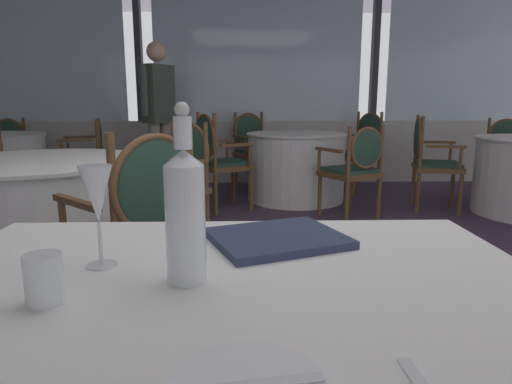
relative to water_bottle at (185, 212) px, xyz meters
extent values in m
plane|color=#47384C|center=(0.31, 1.07, -0.90)|extent=(14.97, 14.97, 0.00)
cube|color=beige|center=(0.31, 5.39, -0.48)|extent=(10.10, 0.12, 0.85)
cube|color=silver|center=(-2.86, 5.41, 0.77)|extent=(2.79, 0.02, 1.65)
cube|color=silver|center=(0.31, 5.41, 0.77)|extent=(2.79, 0.02, 1.65)
cube|color=#333338|center=(-1.27, 5.39, 0.77)|extent=(0.08, 0.14, 1.65)
cube|color=silver|center=(3.48, 5.41, 0.77)|extent=(2.79, 0.02, 1.65)
cube|color=#333338|center=(1.89, 5.39, 0.77)|extent=(0.08, 0.14, 1.65)
cube|color=white|center=(0.08, -0.09, -0.15)|extent=(1.28, 1.06, 0.02)
cylinder|color=white|center=(0.00, 0.00, -0.02)|extent=(0.08, 0.08, 0.23)
cone|color=white|center=(0.00, 0.00, 0.10)|extent=(0.08, 0.08, 0.03)
cylinder|color=white|center=(0.00, 0.00, 0.15)|extent=(0.03, 0.03, 0.06)
sphere|color=silver|center=(0.00, 0.00, 0.19)|extent=(0.03, 0.03, 0.03)
cylinder|color=white|center=(-0.19, 0.08, -0.14)|extent=(0.06, 0.06, 0.00)
cylinder|color=white|center=(-0.19, 0.08, -0.09)|extent=(0.01, 0.01, 0.09)
cone|color=white|center=(-0.19, 0.08, 0.02)|extent=(0.07, 0.07, 0.12)
cylinder|color=white|center=(-0.24, -0.09, -0.10)|extent=(0.07, 0.07, 0.09)
cube|color=#2D3856|center=(0.19, 0.24, -0.13)|extent=(0.38, 0.35, 0.02)
cylinder|color=white|center=(-1.14, 1.91, -0.15)|extent=(1.31, 1.31, 0.02)
cylinder|color=white|center=(-1.14, 1.91, -0.53)|extent=(1.27, 1.27, 0.74)
cube|color=brown|center=(-0.42, 1.23, -0.46)|extent=(0.65, 0.65, 0.05)
cube|color=#284738|center=(-0.42, 1.23, -0.42)|extent=(0.60, 0.60, 0.04)
cylinder|color=brown|center=(-0.70, 1.22, -0.70)|extent=(0.04, 0.04, 0.41)
cylinder|color=brown|center=(-0.43, 1.51, -0.70)|extent=(0.04, 0.04, 0.41)
cylinder|color=brown|center=(-0.41, 0.94, -0.70)|extent=(0.04, 0.04, 0.41)
cylinder|color=brown|center=(-0.14, 1.23, -0.70)|extent=(0.04, 0.04, 0.41)
cylinder|color=brown|center=(-0.41, 0.94, -0.18)|extent=(0.04, 0.04, 0.53)
cylinder|color=brown|center=(-0.14, 1.23, -0.18)|extent=(0.04, 0.04, 0.53)
ellipsoid|color=#284738|center=(-0.27, 1.08, -0.15)|extent=(0.30, 0.32, 0.44)
torus|color=brown|center=(-0.27, 1.08, -0.15)|extent=(0.33, 0.35, 0.45)
cube|color=brown|center=(-0.61, 1.06, -0.22)|extent=(0.29, 0.28, 0.03)
cylinder|color=brown|center=(-0.71, 1.15, -0.33)|extent=(0.03, 0.03, 0.22)
cube|color=brown|center=(-0.26, 1.42, -0.22)|extent=(0.29, 0.28, 0.03)
cylinder|color=brown|center=(-0.37, 1.52, -0.33)|extent=(0.03, 0.03, 0.22)
cube|color=brown|center=(-0.46, 2.63, -0.48)|extent=(0.65, 0.65, 0.05)
cube|color=#284738|center=(-0.46, 2.63, -0.44)|extent=(0.60, 0.60, 0.04)
cylinder|color=brown|center=(-0.46, 2.35, -0.71)|extent=(0.04, 0.04, 0.40)
cylinder|color=brown|center=(-0.75, 2.62, -0.71)|extent=(0.04, 0.04, 0.40)
cylinder|color=brown|center=(-0.18, 2.64, -0.71)|extent=(0.04, 0.04, 0.40)
cylinder|color=brown|center=(-0.47, 2.91, -0.71)|extent=(0.04, 0.04, 0.40)
cylinder|color=brown|center=(-0.18, 2.64, -0.20)|extent=(0.04, 0.04, 0.51)
cylinder|color=brown|center=(-0.47, 2.91, -0.20)|extent=(0.04, 0.04, 0.51)
ellipsoid|color=#284738|center=(-0.32, 2.79, -0.18)|extent=(0.32, 0.30, 0.43)
torus|color=brown|center=(-0.32, 2.79, -0.18)|extent=(0.34, 0.32, 0.44)
cube|color=brown|center=(-0.30, 2.44, -0.24)|extent=(0.28, 0.29, 0.03)
cylinder|color=brown|center=(-0.39, 2.34, -0.35)|extent=(0.03, 0.03, 0.22)
cube|color=brown|center=(-0.66, 2.79, -0.24)|extent=(0.28, 0.29, 0.03)
cylinder|color=brown|center=(-0.76, 2.68, -0.35)|extent=(0.03, 0.03, 0.22)
cylinder|color=brown|center=(-1.58, 2.60, -0.70)|extent=(0.04, 0.04, 0.41)
cylinder|color=brown|center=(-1.88, 2.87, -0.70)|extent=(0.04, 0.04, 0.41)
cylinder|color=brown|center=(-1.88, 2.87, -0.18)|extent=(0.04, 0.04, 0.53)
cube|color=brown|center=(-1.68, 2.76, -0.22)|extent=(0.29, 0.28, 0.03)
cylinder|color=brown|center=(-1.58, 2.66, -0.33)|extent=(0.03, 0.03, 0.22)
cube|color=brown|center=(3.27, 4.37, -0.47)|extent=(0.56, 0.56, 0.05)
cube|color=#284738|center=(3.27, 4.37, -0.43)|extent=(0.52, 0.52, 0.04)
cylinder|color=brown|center=(3.03, 4.23, -0.70)|extent=(0.04, 0.04, 0.41)
cylinder|color=brown|center=(3.13, 4.61, -0.70)|extent=(0.04, 0.04, 0.41)
cylinder|color=brown|center=(3.13, 4.61, -0.22)|extent=(0.04, 0.04, 0.46)
ellipsoid|color=#284738|center=(3.33, 4.58, -0.19)|extent=(0.39, 0.15, 0.39)
torus|color=brown|center=(3.33, 4.58, -0.19)|extent=(0.39, 0.13, 0.40)
cube|color=brown|center=(3.03, 4.41, -0.23)|extent=(0.13, 0.37, 0.03)
cylinder|color=brown|center=(2.99, 4.28, -0.34)|extent=(0.03, 0.03, 0.22)
cube|color=brown|center=(2.12, 3.68, -0.47)|extent=(0.56, 0.56, 0.05)
cube|color=#284738|center=(2.12, 3.68, -0.42)|extent=(0.52, 0.52, 0.04)
cylinder|color=brown|center=(2.36, 3.83, -0.70)|extent=(0.04, 0.04, 0.41)
cylinder|color=brown|center=(2.26, 3.44, -0.70)|extent=(0.04, 0.04, 0.41)
cylinder|color=brown|center=(1.97, 3.93, -0.70)|extent=(0.04, 0.04, 0.41)
cylinder|color=brown|center=(1.87, 3.54, -0.70)|extent=(0.04, 0.04, 0.41)
cylinder|color=brown|center=(1.97, 3.93, -0.19)|extent=(0.04, 0.04, 0.51)
cylinder|color=brown|center=(1.87, 3.54, -0.19)|extent=(0.04, 0.04, 0.51)
ellipsoid|color=#284738|center=(1.91, 3.74, -0.16)|extent=(0.15, 0.39, 0.43)
torus|color=brown|center=(1.91, 3.74, -0.16)|extent=(0.14, 0.43, 0.44)
cube|color=brown|center=(2.20, 3.92, -0.22)|extent=(0.37, 0.13, 0.03)
cylinder|color=brown|center=(2.33, 3.89, -0.33)|extent=(0.03, 0.03, 0.22)
cube|color=brown|center=(2.07, 3.44, -0.22)|extent=(0.37, 0.13, 0.03)
cylinder|color=brown|center=(2.21, 3.40, -0.33)|extent=(0.03, 0.03, 0.22)
cylinder|color=white|center=(0.71, 4.20, -0.15)|extent=(1.12, 1.12, 0.02)
cylinder|color=white|center=(0.71, 4.20, -0.53)|extent=(1.09, 1.09, 0.74)
cube|color=brown|center=(0.28, 4.99, -0.47)|extent=(0.62, 0.62, 0.05)
cube|color=#284738|center=(0.28, 4.99, -0.43)|extent=(0.57, 0.57, 0.04)
cylinder|color=brown|center=(0.55, 4.91, -0.70)|extent=(0.04, 0.04, 0.41)
cylinder|color=brown|center=(0.20, 4.72, -0.70)|extent=(0.04, 0.04, 0.41)
cylinder|color=brown|center=(0.36, 5.26, -0.70)|extent=(0.04, 0.04, 0.41)
cylinder|color=brown|center=(0.01, 5.07, -0.70)|extent=(0.04, 0.04, 0.41)
cylinder|color=brown|center=(0.36, 5.26, -0.19)|extent=(0.04, 0.04, 0.52)
cylinder|color=brown|center=(0.01, 5.07, -0.19)|extent=(0.04, 0.04, 0.52)
ellipsoid|color=#284738|center=(0.18, 5.18, -0.16)|extent=(0.37, 0.23, 0.44)
torus|color=brown|center=(0.18, 5.18, -0.16)|extent=(0.41, 0.24, 0.45)
cube|color=brown|center=(0.51, 5.09, -0.23)|extent=(0.21, 0.34, 0.03)
cylinder|color=brown|center=(0.58, 4.97, -0.34)|extent=(0.03, 0.03, 0.22)
cube|color=brown|center=(0.07, 4.85, -0.23)|extent=(0.21, 0.34, 0.03)
cylinder|color=brown|center=(0.14, 4.73, -0.34)|extent=(0.03, 0.03, 0.22)
cube|color=brown|center=(-0.08, 3.77, -0.45)|extent=(0.62, 0.62, 0.05)
cube|color=#284738|center=(-0.08, 3.77, -0.41)|extent=(0.57, 0.57, 0.04)
cylinder|color=brown|center=(0.00, 4.04, -0.69)|extent=(0.04, 0.04, 0.42)
cylinder|color=brown|center=(0.19, 3.69, -0.69)|extent=(0.04, 0.04, 0.42)
cylinder|color=brown|center=(-0.36, 3.85, -0.69)|extent=(0.04, 0.04, 0.42)
cylinder|color=brown|center=(-0.17, 3.50, -0.69)|extent=(0.04, 0.04, 0.42)
cylinder|color=brown|center=(-0.36, 3.85, -0.16)|extent=(0.04, 0.04, 0.53)
cylinder|color=brown|center=(-0.17, 3.50, -0.16)|extent=(0.04, 0.04, 0.53)
ellipsoid|color=#284738|center=(-0.27, 3.67, -0.14)|extent=(0.23, 0.37, 0.45)
torus|color=brown|center=(-0.27, 3.67, -0.14)|extent=(0.25, 0.42, 0.46)
cube|color=brown|center=(-0.19, 4.00, -0.21)|extent=(0.34, 0.21, 0.03)
cylinder|color=brown|center=(-0.06, 4.06, -0.32)|extent=(0.03, 0.03, 0.22)
cube|color=brown|center=(0.05, 3.56, -0.21)|extent=(0.34, 0.21, 0.03)
cylinder|color=brown|center=(0.18, 3.62, -0.32)|extent=(0.03, 0.03, 0.22)
cube|color=brown|center=(1.14, 3.40, -0.48)|extent=(0.62, 0.62, 0.05)
cube|color=#284738|center=(1.14, 3.40, -0.44)|extent=(0.57, 0.57, 0.04)
cylinder|color=brown|center=(0.87, 3.49, -0.70)|extent=(0.04, 0.04, 0.40)
cylinder|color=brown|center=(1.22, 3.68, -0.70)|extent=(0.04, 0.04, 0.40)
cylinder|color=brown|center=(1.06, 3.13, -0.70)|extent=(0.04, 0.04, 0.40)
cylinder|color=brown|center=(1.41, 3.32, -0.70)|extent=(0.04, 0.04, 0.40)
cylinder|color=brown|center=(1.06, 3.13, -0.23)|extent=(0.04, 0.04, 0.45)
cylinder|color=brown|center=(1.41, 3.32, -0.23)|extent=(0.04, 0.04, 0.45)
ellipsoid|color=#284738|center=(1.24, 3.22, -0.21)|extent=(0.37, 0.23, 0.37)
torus|color=brown|center=(1.24, 3.22, -0.21)|extent=(0.36, 0.21, 0.39)
cube|color=brown|center=(0.91, 3.30, -0.23)|extent=(0.21, 0.34, 0.03)
cylinder|color=brown|center=(0.84, 3.43, -0.34)|extent=(0.03, 0.03, 0.22)
cube|color=brown|center=(1.35, 3.54, -0.23)|extent=(0.21, 0.34, 0.03)
cylinder|color=brown|center=(1.28, 3.67, -0.34)|extent=(0.03, 0.03, 0.22)
cube|color=brown|center=(1.50, 4.63, -0.46)|extent=(0.62, 0.62, 0.05)
cube|color=#284738|center=(1.50, 4.63, -0.42)|extent=(0.57, 0.57, 0.04)
cylinder|color=brown|center=(1.42, 4.36, -0.69)|extent=(0.04, 0.04, 0.42)
cylinder|color=brown|center=(1.23, 4.71, -0.69)|extent=(0.04, 0.04, 0.42)
cylinder|color=brown|center=(1.77, 4.55, -0.69)|extent=(0.04, 0.04, 0.42)
cylinder|color=brown|center=(1.58, 4.90, -0.69)|extent=(0.04, 0.04, 0.42)
cylinder|color=brown|center=(1.77, 4.55, -0.17)|extent=(0.04, 0.04, 0.52)
cylinder|color=brown|center=(1.58, 4.90, -0.17)|extent=(0.04, 0.04, 0.52)
ellipsoid|color=#284738|center=(1.69, 4.73, -0.15)|extent=(0.23, 0.37, 0.44)
torus|color=brown|center=(1.69, 4.73, -0.15)|extent=(0.24, 0.41, 0.45)
cube|color=brown|center=(1.60, 4.40, -0.21)|extent=(0.34, 0.21, 0.03)
cylinder|color=brown|center=(1.48, 4.33, -0.32)|extent=(0.03, 0.03, 0.22)
cube|color=brown|center=(1.36, 4.84, -0.21)|extent=(0.34, 0.21, 0.03)
cylinder|color=brown|center=(1.24, 4.77, -0.32)|extent=(0.03, 0.03, 0.22)
cube|color=brown|center=(-2.97, 5.03, -0.47)|extent=(0.56, 0.56, 0.05)
cube|color=#284738|center=(-2.97, 5.03, -0.43)|extent=(0.52, 0.52, 0.04)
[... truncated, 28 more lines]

